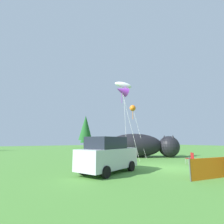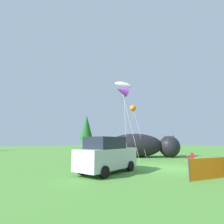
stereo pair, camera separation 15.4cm
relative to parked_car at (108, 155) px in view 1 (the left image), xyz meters
The scene contains 9 objects.
ground_plane 4.73m from the parked_car, 10.80° to the right, with size 120.00×120.00×0.00m, color #477F33.
parked_car is the anchor object (origin of this frame).
folding_chair 7.60m from the parked_car, ahead, with size 0.70×0.70×0.92m.
inflatable_cat 10.33m from the parked_car, 35.57° to the left, with size 7.92×6.19×2.66m.
kite_white_ghost 10.07m from the parked_car, 45.13° to the left, with size 1.94×2.36×8.31m.
kite_orange_flower 10.57m from the parked_car, 40.18° to the left, with size 0.92×1.79×5.96m.
kite_purple_delta 9.22m from the parked_car, 45.95° to the left, with size 1.56×2.52×7.67m.
horizon_tree_east 38.30m from the parked_car, 67.33° to the left, with size 2.24×2.24×5.35m.
horizon_tree_northeast 35.54m from the parked_car, 67.16° to the left, with size 3.50×3.50×8.36m.
Camera 1 is at (-10.29, -8.20, 1.89)m, focal length 28.00 mm.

